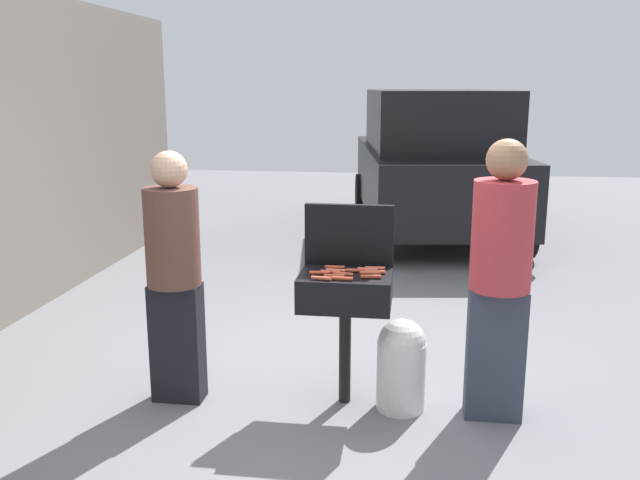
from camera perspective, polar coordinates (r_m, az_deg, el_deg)
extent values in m
plane|color=slate|center=(4.94, 0.19, -12.19)|extent=(24.00, 24.00, 0.00)
cylinder|color=black|center=(4.61, 2.10, -9.54)|extent=(0.08, 0.08, 0.67)
cube|color=black|center=(4.46, 2.15, -4.22)|extent=(0.60, 0.44, 0.22)
cube|color=black|center=(4.59, 2.46, 0.41)|extent=(0.60, 0.05, 0.42)
cylinder|color=#AD4228|center=(4.33, 1.21, -3.03)|extent=(0.13, 0.04, 0.03)
cylinder|color=#AD4228|center=(4.53, 1.25, -2.31)|extent=(0.13, 0.03, 0.03)
cylinder|color=#C6593D|center=(4.45, 1.35, -2.58)|extent=(0.13, 0.03, 0.03)
cylinder|color=#C6593D|center=(4.52, 4.63, -2.38)|extent=(0.13, 0.03, 0.03)
cylinder|color=#AD4228|center=(4.27, 1.91, -3.25)|extent=(0.13, 0.03, 0.03)
cylinder|color=#C6593D|center=(4.48, 4.01, -2.50)|extent=(0.13, 0.04, 0.03)
cylinder|color=#AD4228|center=(4.46, 3.01, -2.57)|extent=(0.13, 0.04, 0.03)
cylinder|color=#C6593D|center=(4.28, 0.13, -3.22)|extent=(0.13, 0.04, 0.03)
cylinder|color=#AD4228|center=(4.37, 1.95, -2.88)|extent=(0.13, 0.04, 0.03)
cylinder|color=#AD4228|center=(4.32, 4.28, -3.08)|extent=(0.13, 0.04, 0.03)
cylinder|color=#B74C33|center=(4.41, 4.20, -2.77)|extent=(0.13, 0.04, 0.03)
cylinder|color=#B74C33|center=(4.44, 4.67, -2.67)|extent=(0.13, 0.04, 0.03)
cylinder|color=#AD4228|center=(4.40, -0.06, -2.77)|extent=(0.13, 0.04, 0.03)
cylinder|color=#B74C33|center=(4.42, 0.89, -2.70)|extent=(0.13, 0.03, 0.03)
cylinder|color=silver|center=(4.58, 6.80, -11.22)|extent=(0.32, 0.32, 0.46)
sphere|color=silver|center=(4.49, 6.88, -8.54)|extent=(0.31, 0.31, 0.31)
cube|color=black|center=(4.71, -11.85, -8.39)|extent=(0.34, 0.19, 0.81)
cylinder|color=brown|center=(4.51, -12.28, 0.26)|extent=(0.35, 0.35, 0.64)
sphere|color=tan|center=(4.43, -12.55, 5.80)|extent=(0.24, 0.24, 0.24)
cube|color=#333847|center=(4.51, 14.46, -9.20)|extent=(0.36, 0.20, 0.86)
cylinder|color=#B23338|center=(4.29, 15.03, 0.35)|extent=(0.37, 0.37, 0.68)
sphere|color=#936B4C|center=(4.22, 15.40, 6.51)|extent=(0.25, 0.25, 0.25)
cube|color=black|center=(9.93, 9.35, 5.07)|extent=(2.48, 4.62, 0.90)
cube|color=black|center=(9.66, 9.73, 9.90)|extent=(2.09, 2.81, 0.80)
cylinder|color=black|center=(8.73, 16.69, 0.62)|extent=(0.30, 0.66, 0.64)
cylinder|color=black|center=(8.40, 4.79, 0.65)|extent=(0.30, 0.66, 0.64)
cylinder|color=black|center=(11.66, 12.48, 3.85)|extent=(0.30, 0.66, 0.64)
cylinder|color=black|center=(11.42, 3.58, 3.94)|extent=(0.30, 0.66, 0.64)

